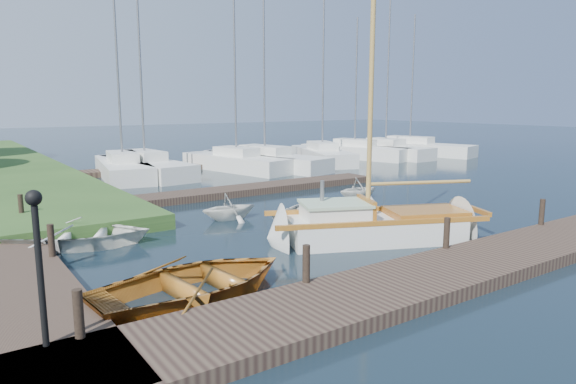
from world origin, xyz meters
TOP-DOWN VIEW (x-y plane):
  - ground at (0.00, 0.00)m, footprint 160.00×160.00m
  - near_dock at (0.00, -6.00)m, footprint 18.00×2.20m
  - far_dock at (2.00, 6.50)m, footprint 14.00×1.60m
  - pontoon at (10.00, 16.00)m, footprint 30.00×1.60m
  - mooring_post_0 at (-7.50, -5.00)m, footprint 0.16×0.16m
  - mooring_post_1 at (-3.00, -5.00)m, footprint 0.16×0.16m
  - mooring_post_2 at (1.50, -5.00)m, footprint 0.16×0.16m
  - mooring_post_3 at (6.00, -5.00)m, footprint 0.16×0.16m
  - mooring_post_4 at (-7.00, 0.00)m, footprint 0.16×0.16m
  - mooring_post_5 at (-7.00, 5.00)m, footprint 0.16×0.16m
  - lamp_post at (-8.00, -5.00)m, footprint 0.24×0.24m
  - sailboat at (1.42, -2.66)m, footprint 7.34×4.65m
  - dinghy at (-4.94, -3.80)m, footprint 4.63×3.53m
  - tender_a at (-6.08, 1.75)m, footprint 4.92×4.38m
  - tender_b at (-0.90, 2.28)m, footprint 2.05×1.80m
  - tender_c at (1.75, 0.88)m, footprint 3.24×2.38m
  - tender_d at (5.39, 2.57)m, footprint 1.97×1.71m
  - marina_boat_0 at (-0.82, 14.49)m, footprint 3.46×8.00m
  - marina_boat_1 at (0.42, 14.55)m, footprint 2.97×8.46m
  - marina_boat_2 at (5.67, 13.61)m, footprint 3.81×8.04m
  - marina_boat_3 at (7.64, 13.56)m, footprint 4.21×9.47m
  - marina_boat_4 at (12.48, 13.95)m, footprint 4.74×8.06m
  - marina_boat_5 at (16.17, 14.80)m, footprint 4.47×8.49m
  - marina_boat_6 at (18.50, 13.98)m, footprint 2.55×7.74m
  - marina_boat_7 at (21.79, 14.58)m, footprint 4.78×10.27m

SIDE VIEW (x-z plane):
  - ground at x=0.00m, z-range 0.00..0.00m
  - near_dock at x=0.00m, z-range 0.00..0.30m
  - far_dock at x=2.00m, z-range 0.00..0.30m
  - pontoon at x=10.00m, z-range 0.00..0.30m
  - tender_c at x=1.75m, z-range 0.00..0.65m
  - sailboat at x=1.42m, z-range -4.57..5.26m
  - tender_a at x=-6.08m, z-range 0.00..0.84m
  - dinghy at x=-4.94m, z-range 0.00..0.90m
  - tender_d at x=5.39m, z-range 0.00..1.02m
  - tender_b at x=-0.90m, z-range 0.00..1.03m
  - marina_boat_7 at x=21.79m, z-range -4.74..5.86m
  - marina_boat_5 at x=16.17m, z-range -4.39..5.51m
  - marina_boat_1 at x=0.42m, z-range -4.70..5.84m
  - marina_boat_0 at x=-0.82m, z-range -4.60..5.74m
  - marina_boat_4 at x=12.48m, z-range -4.90..6.04m
  - marina_boat_3 at x=7.64m, z-range -5.37..6.52m
  - marina_boat_6 at x=18.50m, z-range -5.02..6.17m
  - marina_boat_2 at x=5.67m, z-range -5.15..6.30m
  - mooring_post_0 at x=-7.50m, z-range 0.30..1.10m
  - mooring_post_1 at x=-3.00m, z-range 0.30..1.10m
  - mooring_post_2 at x=1.50m, z-range 0.30..1.10m
  - mooring_post_3 at x=6.00m, z-range 0.30..1.10m
  - mooring_post_4 at x=-7.00m, z-range 0.30..1.10m
  - mooring_post_5 at x=-7.00m, z-range 0.30..1.10m
  - lamp_post at x=-8.00m, z-range 0.65..3.09m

